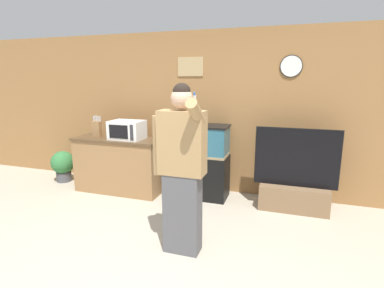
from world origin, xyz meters
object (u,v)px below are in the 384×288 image
(tv_on_stand, at_px, (294,187))
(person_standing, at_px, (181,168))
(aquarium_on_stand, at_px, (201,161))
(potted_plant, at_px, (63,164))
(counter_island, at_px, (119,165))
(microwave, at_px, (127,130))
(knife_block, at_px, (97,129))

(tv_on_stand, distance_m, person_standing, 1.99)
(aquarium_on_stand, height_order, potted_plant, aquarium_on_stand)
(counter_island, relative_size, tv_on_stand, 1.24)
(counter_island, xyz_separation_m, person_standing, (1.61, -1.36, 0.49))
(microwave, bearing_deg, counter_island, 177.28)
(knife_block, height_order, tv_on_stand, knife_block)
(microwave, relative_size, tv_on_stand, 0.44)
(tv_on_stand, bearing_deg, person_standing, -127.74)
(counter_island, relative_size, knife_block, 4.06)
(microwave, bearing_deg, tv_on_stand, 3.37)
(counter_island, height_order, knife_block, knife_block)
(aquarium_on_stand, relative_size, potted_plant, 2.06)
(counter_island, height_order, aquarium_on_stand, aquarium_on_stand)
(aquarium_on_stand, bearing_deg, potted_plant, -177.98)
(aquarium_on_stand, relative_size, person_standing, 0.64)
(aquarium_on_stand, height_order, person_standing, person_standing)
(microwave, distance_m, knife_block, 0.58)
(knife_block, height_order, aquarium_on_stand, knife_block)
(person_standing, relative_size, potted_plant, 3.21)
(knife_block, relative_size, potted_plant, 0.64)
(counter_island, distance_m, tv_on_stand, 2.78)
(aquarium_on_stand, xyz_separation_m, potted_plant, (-2.60, -0.09, -0.26))
(aquarium_on_stand, relative_size, tv_on_stand, 0.98)
(counter_island, bearing_deg, microwave, -2.72)
(aquarium_on_stand, bearing_deg, person_standing, -80.78)
(potted_plant, bearing_deg, knife_block, -6.92)
(potted_plant, bearing_deg, aquarium_on_stand, 2.02)
(counter_island, bearing_deg, knife_block, 179.17)
(microwave, bearing_deg, person_standing, -43.64)
(microwave, height_order, person_standing, person_standing)
(microwave, distance_m, person_standing, 1.96)
(microwave, height_order, tv_on_stand, microwave)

